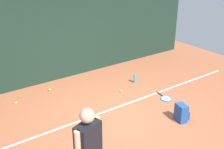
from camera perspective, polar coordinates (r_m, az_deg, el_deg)
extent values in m
plane|color=#9E5638|center=(6.87, 1.94, -8.77)|extent=(12.00, 12.00, 0.00)
cube|color=#192D23|center=(8.68, -10.03, 8.28)|extent=(10.00, 0.10, 2.87)
cube|color=white|center=(7.17, -0.18, -7.22)|extent=(9.00, 0.05, 0.00)
cube|color=black|center=(4.19, -4.95, -13.57)|extent=(0.45, 0.34, 0.60)
sphere|color=#D8A884|center=(3.94, -5.18, -8.47)|extent=(0.22, 0.22, 0.22)
cylinder|color=#D8A884|center=(4.33, -3.00, -12.29)|extent=(0.09, 0.09, 0.62)
cylinder|color=black|center=(8.01, 9.87, -4.01)|extent=(0.08, 0.30, 0.03)
torus|color=#1E72BF|center=(7.80, 11.14, -4.91)|extent=(0.37, 0.37, 0.02)
cylinder|color=#B2B2B2|center=(7.80, 11.14, -4.91)|extent=(0.32, 0.32, 0.00)
cube|color=#1E478C|center=(6.81, 14.07, -7.68)|extent=(0.26, 0.34, 0.44)
cube|color=navy|center=(6.93, 14.96, -7.99)|extent=(0.13, 0.23, 0.20)
sphere|color=#CCE033|center=(8.30, -12.73, -3.07)|extent=(0.07, 0.07, 0.07)
sphere|color=#CCE033|center=(7.85, -19.25, -5.52)|extent=(0.07, 0.07, 0.07)
sphere|color=#CCE033|center=(8.03, 1.91, -3.41)|extent=(0.07, 0.07, 0.07)
cylinder|color=#268CD8|center=(8.58, 4.69, -0.84)|extent=(0.07, 0.07, 0.28)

